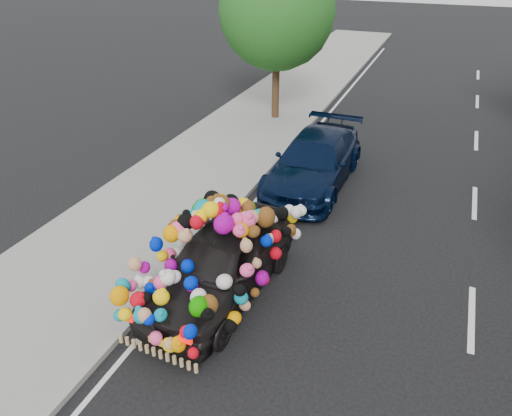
{
  "coord_description": "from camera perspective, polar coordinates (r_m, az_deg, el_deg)",
  "views": [
    {
      "loc": [
        2.46,
        -8.32,
        6.46
      ],
      "look_at": [
        -1.18,
        0.87,
        0.98
      ],
      "focal_mm": 35.0,
      "sensor_mm": 36.0,
      "label": 1
    }
  ],
  "objects": [
    {
      "name": "tree_near_sidewalk",
      "position": [
        19.05,
        2.43,
        21.6
      ],
      "size": [
        4.2,
        4.2,
        6.13
      ],
      "color": "#332114",
      "rests_on": "ground"
    },
    {
      "name": "kerb",
      "position": [
        11.54,
        -7.02,
        -4.89
      ],
      "size": [
        0.15,
        60.0,
        0.13
      ],
      "primitive_type": "cube",
      "color": "gray",
      "rests_on": "ground"
    },
    {
      "name": "navy_sedan",
      "position": [
        14.43,
        6.68,
        5.33
      ],
      "size": [
        2.06,
        4.97,
        1.44
      ],
      "primitive_type": "imported",
      "rotation": [
        0.0,
        0.0,
        -0.01
      ],
      "color": "black",
      "rests_on": "ground"
    },
    {
      "name": "sidewalk",
      "position": [
        12.49,
        -14.95,
        -2.94
      ],
      "size": [
        4.0,
        60.0,
        0.12
      ],
      "primitive_type": "cube",
      "color": "gray",
      "rests_on": "ground"
    },
    {
      "name": "plush_art_car",
      "position": [
        9.77,
        -4.09,
        -4.55
      ],
      "size": [
        2.42,
        4.61,
        2.1
      ],
      "rotation": [
        0.0,
        0.0,
        -0.08
      ],
      "color": "black",
      "rests_on": "ground"
    },
    {
      "name": "ground",
      "position": [
        10.82,
        4.17,
        -7.77
      ],
      "size": [
        100.0,
        100.0,
        0.0
      ],
      "primitive_type": "plane",
      "color": "black",
      "rests_on": "ground"
    },
    {
      "name": "lane_markings",
      "position": [
        10.59,
        23.42,
        -11.43
      ],
      "size": [
        6.0,
        50.0,
        0.01
      ],
      "primitive_type": null,
      "color": "silver",
      "rests_on": "ground"
    }
  ]
}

